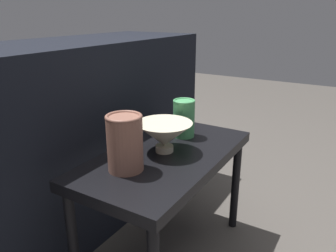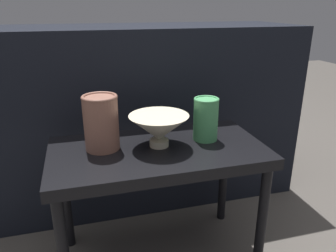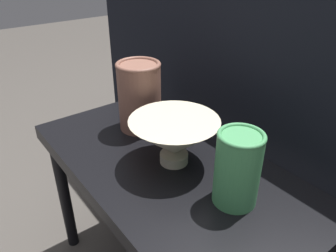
{
  "view_description": "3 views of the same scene",
  "coord_description": "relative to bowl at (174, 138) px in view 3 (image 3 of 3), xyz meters",
  "views": [
    {
      "loc": [
        -0.96,
        -0.59,
        0.98
      ],
      "look_at": [
        -0.01,
        -0.01,
        0.59
      ],
      "focal_mm": 35.0,
      "sensor_mm": 36.0,
      "label": 1
    },
    {
      "loc": [
        -0.25,
        -1.03,
        0.95
      ],
      "look_at": [
        0.04,
        0.02,
        0.55
      ],
      "focal_mm": 35.0,
      "sensor_mm": 36.0,
      "label": 2
    },
    {
      "loc": [
        0.52,
        -0.39,
        0.94
      ],
      "look_at": [
        -0.02,
        0.01,
        0.56
      ],
      "focal_mm": 35.0,
      "sensor_mm": 36.0,
      "label": 3
    }
  ],
  "objects": [
    {
      "name": "table",
      "position": [
        -0.01,
        -0.01,
        -0.13
      ],
      "size": [
        0.75,
        0.4,
        0.48
      ],
      "color": "black",
      "rests_on": "ground_plane"
    },
    {
      "name": "couch_backdrop",
      "position": [
        -0.01,
        0.52,
        -0.11
      ],
      "size": [
        1.6,
        0.5,
        0.86
      ],
      "color": "black",
      "rests_on": "ground_plane"
    },
    {
      "name": "bowl",
      "position": [
        0.0,
        0.0,
        0.0
      ],
      "size": [
        0.21,
        0.21,
        0.11
      ],
      "color": "beige",
      "rests_on": "table"
    },
    {
      "name": "vase_textured_left",
      "position": [
        -0.19,
        0.03,
        0.03
      ],
      "size": [
        0.12,
        0.12,
        0.19
      ],
      "color": "brown",
      "rests_on": "table"
    },
    {
      "name": "vase_colorful_right",
      "position": [
        0.18,
        0.02,
        0.01
      ],
      "size": [
        0.09,
        0.09,
        0.16
      ],
      "color": "#47995B",
      "rests_on": "table"
    }
  ]
}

